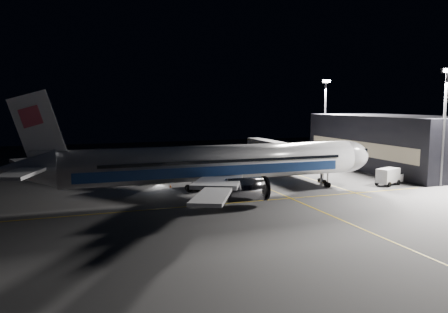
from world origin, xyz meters
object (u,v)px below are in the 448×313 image
airliner (211,164)px  jet_bridge (287,151)px  safety_cone_c (170,186)px  baggage_tug (159,179)px  service_truck (390,176)px  floodlight_mast_south (445,117)px  floodlight_mast_north (325,112)px  safety_cone_b (202,181)px  safety_cone_a (202,189)px

airliner → jet_bridge: bearing=38.0°
safety_cone_c → baggage_tug: bearing=100.8°
baggage_tug → service_truck: bearing=-12.9°
floodlight_mast_south → floodlight_mast_north: bearing=90.0°
floodlight_mast_north → safety_cone_b: 45.34m
baggage_tug → safety_cone_b: baggage_tug is taller
safety_cone_c → airliner: bearing=-62.3°
floodlight_mast_north → baggage_tug: (-46.73, -17.95, -11.64)m
baggage_tug → airliner: bearing=-58.9°
airliner → floodlight_mast_south: size_ratio=2.97×
floodlight_mast_north → safety_cone_a: (-41.49, -27.99, -12.04)m
airliner → safety_cone_a: bearing=95.9°
airliner → service_truck: airliner is taller
floodlight_mast_south → baggage_tug: bearing=156.8°
safety_cone_a → safety_cone_b: (2.50, 8.28, -0.07)m
floodlight_mast_north → baggage_tug: 51.40m
airliner → baggage_tug: bearing=111.9°
safety_cone_a → safety_cone_b: safety_cone_a is taller
floodlight_mast_south → safety_cone_a: floodlight_mast_south is taller
jet_bridge → safety_cone_a: (-23.49, -14.06, -4.25)m
floodlight_mast_south → safety_cone_b: (-38.99, 18.29, -12.11)m
floodlight_mast_north → airliner: bearing=-142.1°
jet_bridge → baggage_tug: size_ratio=14.28×
airliner → safety_cone_c: (-4.68, 8.90, -4.85)m
baggage_tug → safety_cone_a: size_ratio=3.64×
floodlight_mast_north → safety_cone_a: floodlight_mast_north is taller
baggage_tug → safety_cone_c: baggage_tug is taller
floodlight_mast_north → safety_cone_a: 51.47m
service_truck → safety_cone_b: service_truck is taller
jet_bridge → floodlight_mast_north: floodlight_mast_north is taller
baggage_tug → safety_cone_b: (7.74, -1.75, -0.47)m
jet_bridge → safety_cone_a: size_ratio=51.98×
safety_cone_a → safety_cone_c: bearing=131.0°
service_truck → safety_cone_b: size_ratio=12.44×
floodlight_mast_south → safety_cone_c: floodlight_mast_south is taller
airliner → jet_bridge: 29.31m
floodlight_mast_north → safety_cone_c: size_ratio=33.22×
safety_cone_a → safety_cone_c: (-4.26, 4.90, -0.02)m
service_truck → safety_cone_a: 34.36m
floodlight_mast_south → jet_bridge: bearing=126.8°
service_truck → floodlight_mast_north: bearing=56.2°
baggage_tug → safety_cone_b: bearing=-3.6°
floodlight_mast_south → safety_cone_a: bearing=166.4°
airliner → floodlight_mast_north: bearing=37.9°
service_truck → safety_cone_a: (-33.84, 5.80, -1.30)m
jet_bridge → service_truck: size_ratio=5.39×
jet_bridge → baggage_tug: 29.27m
floodlight_mast_north → baggage_tug: floodlight_mast_north is taller
service_truck → jet_bridge: bearing=96.5°
safety_cone_a → airliner: bearing=-84.1°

